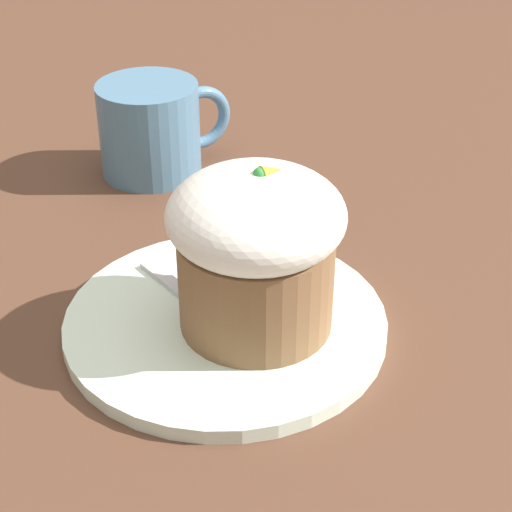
# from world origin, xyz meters

# --- Properties ---
(ground_plane) EXTENTS (4.00, 4.00, 0.00)m
(ground_plane) POSITION_xyz_m (0.00, 0.00, 0.00)
(ground_plane) COLOR #513323
(dessert_plate) EXTENTS (0.21, 0.21, 0.01)m
(dessert_plate) POSITION_xyz_m (0.00, 0.00, 0.01)
(dessert_plate) COLOR silver
(dessert_plate) RESTS_ON ground_plane
(carrot_cake) EXTENTS (0.11, 0.11, 0.11)m
(carrot_cake) POSITION_xyz_m (0.02, -0.01, 0.07)
(carrot_cake) COLOR brown
(carrot_cake) RESTS_ON dessert_plate
(spoon) EXTENTS (0.04, 0.11, 0.01)m
(spoon) POSITION_xyz_m (-0.01, 0.01, 0.01)
(spoon) COLOR #B7B7BC
(spoon) RESTS_ON dessert_plate
(coffee_cup) EXTENTS (0.12, 0.09, 0.08)m
(coffee_cup) POSITION_xyz_m (0.05, 0.24, 0.04)
(coffee_cup) COLOR teal
(coffee_cup) RESTS_ON ground_plane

